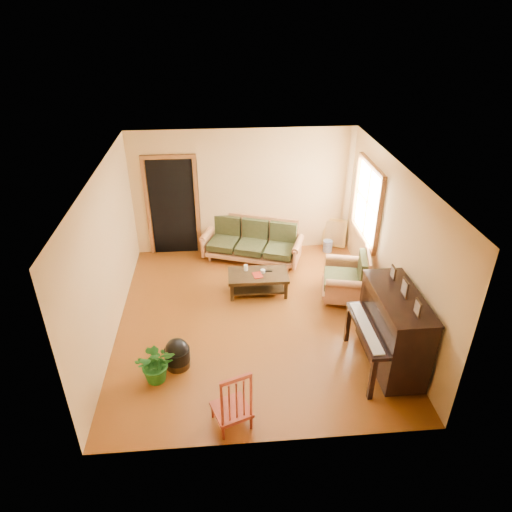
{
  "coord_description": "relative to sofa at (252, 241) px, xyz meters",
  "views": [
    {
      "loc": [
        -0.49,
        -6.22,
        4.77
      ],
      "look_at": [
        0.07,
        0.2,
        1.1
      ],
      "focal_mm": 32.0,
      "sensor_mm": 36.0,
      "label": 1
    }
  ],
  "objects": [
    {
      "name": "ceramic_crock",
      "position": [
        1.65,
        0.22,
        -0.3
      ],
      "size": [
        0.22,
        0.22,
        0.25
      ],
      "primitive_type": "cylinder",
      "rotation": [
        0.0,
        0.0,
        -0.09
      ],
      "color": "#304990",
      "rests_on": "floor"
    },
    {
      "name": "armchair",
      "position": [
        1.55,
        -1.48,
        0.03
      ],
      "size": [
        1.05,
        1.08,
        0.91
      ],
      "primitive_type": "cube",
      "rotation": [
        0.0,
        0.0,
        -0.22
      ],
      "color": "#AB693E",
      "rests_on": "floor"
    },
    {
      "name": "floor",
      "position": [
        -0.13,
        -1.99,
        -0.42
      ],
      "size": [
        5.0,
        5.0,
        0.0
      ],
      "primitive_type": "plane",
      "color": "#5B2B0C",
      "rests_on": "ground"
    },
    {
      "name": "red_chair",
      "position": [
        -0.58,
        -4.16,
        0.05
      ],
      "size": [
        0.58,
        0.6,
        0.94
      ],
      "primitive_type": "cube",
      "rotation": [
        0.0,
        0.0,
        0.35
      ],
      "color": "maroon",
      "rests_on": "floor"
    },
    {
      "name": "piano",
      "position": [
        1.76,
        -3.3,
        0.2
      ],
      "size": [
        0.84,
        1.42,
        1.25
      ],
      "primitive_type": "cube",
      "rotation": [
        0.0,
        0.0,
        0.01
      ],
      "color": "black",
      "rests_on": "floor"
    },
    {
      "name": "leaning_frame",
      "position": [
        1.83,
        0.43,
        -0.09
      ],
      "size": [
        0.5,
        0.3,
        0.67
      ],
      "primitive_type": "cube",
      "rotation": [
        0.0,
        0.0,
        -0.41
      ],
      "color": "gold",
      "rests_on": "floor"
    },
    {
      "name": "book",
      "position": [
        -0.07,
        -1.29,
        -0.02
      ],
      "size": [
        0.19,
        0.24,
        0.02
      ],
      "primitive_type": "imported",
      "rotation": [
        0.0,
        0.0,
        0.15
      ],
      "color": "maroon",
      "rests_on": "coffee_table"
    },
    {
      "name": "glass_jar",
      "position": [
        0.11,
        -1.17,
        -0.0
      ],
      "size": [
        0.1,
        0.1,
        0.06
      ],
      "primitive_type": "cylinder",
      "rotation": [
        0.0,
        0.0,
        0.15
      ],
      "color": "white",
      "rests_on": "coffee_table"
    },
    {
      "name": "remote",
      "position": [
        0.21,
        -1.15,
        -0.02
      ],
      "size": [
        0.15,
        0.06,
        0.01
      ],
      "primitive_type": "cube",
      "rotation": [
        0.0,
        0.0,
        -0.13
      ],
      "color": "black",
      "rests_on": "coffee_table"
    },
    {
      "name": "window",
      "position": [
        2.08,
        -0.69,
        1.08
      ],
      "size": [
        0.12,
        1.36,
        1.46
      ],
      "primitive_type": "cube",
      "color": "white",
      "rests_on": "right_wall"
    },
    {
      "name": "coffee_table",
      "position": [
        0.02,
        -1.21,
        -0.23
      ],
      "size": [
        1.1,
        0.61,
        0.4
      ],
      "primitive_type": "cube",
      "rotation": [
        0.0,
        0.0,
        -0.01
      ],
      "color": "black",
      "rests_on": "floor"
    },
    {
      "name": "candle",
      "position": [
        -0.19,
        -1.07,
        0.03
      ],
      "size": [
        0.08,
        0.08,
        0.12
      ],
      "primitive_type": "cylinder",
      "rotation": [
        0.0,
        0.0,
        -0.24
      ],
      "color": "white",
      "rests_on": "coffee_table"
    },
    {
      "name": "potted_plant",
      "position": [
        -1.6,
        -3.31,
        -0.12
      ],
      "size": [
        0.59,
        0.52,
        0.61
      ],
      "primitive_type": "imported",
      "rotation": [
        0.0,
        0.0,
        0.08
      ],
      "color": "#1A5919",
      "rests_on": "floor"
    },
    {
      "name": "footstool",
      "position": [
        -1.33,
        -3.05,
        -0.25
      ],
      "size": [
        0.42,
        0.42,
        0.36
      ],
      "primitive_type": "cylinder",
      "rotation": [
        0.0,
        0.0,
        -0.13
      ],
      "color": "black",
      "rests_on": "floor"
    },
    {
      "name": "doorway",
      "position": [
        -1.58,
        0.49,
        0.6
      ],
      "size": [
        1.08,
        0.16,
        2.05
      ],
      "primitive_type": "cube",
      "color": "black",
      "rests_on": "floor"
    },
    {
      "name": "sofa",
      "position": [
        0.0,
        0.0,
        0.0
      ],
      "size": [
        2.15,
        1.46,
        0.85
      ],
      "primitive_type": "cube",
      "rotation": [
        0.0,
        0.0,
        -0.35
      ],
      "color": "#AB693E",
      "rests_on": "floor"
    }
  ]
}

